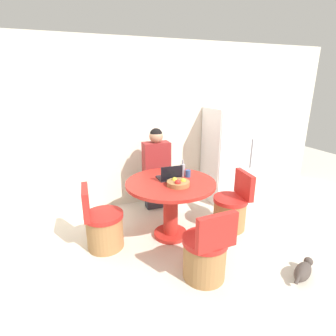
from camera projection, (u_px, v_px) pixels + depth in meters
The scene contains 13 objects.
ground_plane at pixel (175, 251), 3.21m from camera, with size 12.00×12.00×0.00m, color beige.
wall_back at pixel (141, 126), 4.18m from camera, with size 7.00×0.06×2.60m.
refrigerator at pixel (228, 155), 4.48m from camera, with size 0.74×0.65×1.58m.
dining_table at pixel (171, 197), 3.36m from camera, with size 1.14×1.14×0.78m.
chair_right_side at pixel (231, 210), 3.65m from camera, with size 0.48×0.47×0.82m.
chair_left_side at pixel (103, 227), 3.21m from camera, with size 0.47×0.47×0.82m.
chair_near_camera at pixel (206, 255), 2.70m from camera, with size 0.47×0.47×0.82m.
person_seated at pixel (156, 167), 4.04m from camera, with size 0.40×0.37×1.33m.
laptop at pixel (170, 176), 3.37m from camera, with size 0.29×0.23×0.20m.
fruit_bowl at pixel (178, 183), 3.16m from camera, with size 0.28×0.28×0.10m.
coffee_cup at pixel (188, 173), 3.45m from camera, with size 0.07×0.07×0.09m.
bottle at pixel (183, 170), 3.47m from camera, with size 0.06×0.06×0.23m.
cat at pixel (303, 271), 2.74m from camera, with size 0.40×0.27×0.17m.
Camera 1 is at (-1.01, -2.54, 1.96)m, focal length 28.00 mm.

